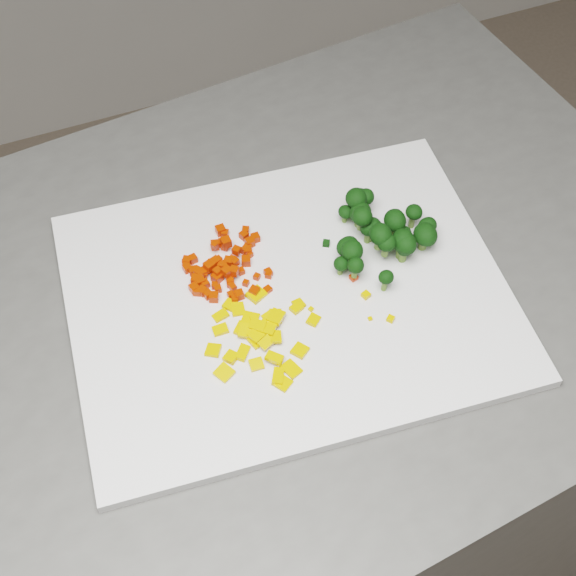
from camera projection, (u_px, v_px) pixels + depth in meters
name	position (u px, v px, depth m)	size (l,w,h in m)	color
counter_block	(279.00, 450.00, 1.29)	(1.01, 0.71, 0.90)	#4D4D4A
cutting_board	(288.00, 297.00, 0.91)	(0.49, 0.38, 0.01)	white
carrot_pile	(228.00, 256.00, 0.92)	(0.11, 0.11, 0.03)	#C01C02
pepper_pile	(268.00, 336.00, 0.86)	(0.13, 0.13, 0.02)	#E7A50C
broccoli_pile	(374.00, 229.00, 0.92)	(0.13, 0.13, 0.06)	black
carrot_cube_0	(208.00, 294.00, 0.90)	(0.01, 0.01, 0.01)	#C01C02
carrot_cube_1	(207.00, 269.00, 0.92)	(0.01, 0.01, 0.01)	#C01C02
carrot_cube_2	(254.00, 291.00, 0.90)	(0.01, 0.01, 0.01)	#C01C02
carrot_cube_3	(209.00, 266.00, 0.91)	(0.01, 0.01, 0.01)	#C01C02
carrot_cube_4	(250.00, 254.00, 0.93)	(0.01, 0.01, 0.01)	#C01C02
carrot_cube_5	(235.00, 299.00, 0.90)	(0.01, 0.01, 0.01)	#C01C02
carrot_cube_6	(199.00, 276.00, 0.91)	(0.01, 0.01, 0.01)	#C01C02
carrot_cube_7	(248.00, 251.00, 0.94)	(0.01, 0.01, 0.01)	#C01C02
carrot_cube_8	(215.00, 262.00, 0.92)	(0.01, 0.01, 0.01)	#C01C02
carrot_cube_9	(204.00, 290.00, 0.90)	(0.01, 0.01, 0.01)	#C01C02
carrot_cube_10	(202.00, 291.00, 0.90)	(0.01, 0.01, 0.01)	#C01C02
carrot_cube_11	(198.00, 272.00, 0.92)	(0.01, 0.01, 0.01)	#C01C02
carrot_cube_12	(205.00, 275.00, 0.92)	(0.01, 0.01, 0.01)	#C01C02
carrot_cube_13	(212.00, 265.00, 0.92)	(0.01, 0.01, 0.01)	#C01C02
carrot_cube_14	(187.00, 261.00, 0.93)	(0.01, 0.01, 0.01)	#C01C02
carrot_cube_15	(193.00, 259.00, 0.93)	(0.01, 0.01, 0.01)	#C01C02
carrot_cube_16	(217.00, 278.00, 0.91)	(0.01, 0.01, 0.01)	#C01C02
carrot_cube_17	(237.00, 250.00, 0.93)	(0.01, 0.01, 0.01)	#C01C02
carrot_cube_18	(241.00, 271.00, 0.92)	(0.01, 0.01, 0.01)	#C01C02
carrot_cube_19	(246.00, 250.00, 0.94)	(0.01, 0.01, 0.01)	#C01C02
carrot_cube_20	(244.00, 235.00, 0.95)	(0.01, 0.01, 0.01)	#C01C02
carrot_cube_21	(215.00, 286.00, 0.91)	(0.01, 0.01, 0.01)	#C01C02
carrot_cube_22	(248.00, 247.00, 0.94)	(0.01, 0.01, 0.01)	#C01C02
carrot_cube_23	(257.00, 277.00, 0.92)	(0.01, 0.01, 0.01)	#C01C02
carrot_cube_24	(207.00, 294.00, 0.90)	(0.01, 0.01, 0.01)	#C01C02
carrot_cube_25	(196.00, 280.00, 0.91)	(0.01, 0.01, 0.01)	#C01C02
carrot_cube_26	(225.00, 234.00, 0.95)	(0.01, 0.01, 0.01)	#C01C02
carrot_cube_27	(235.00, 262.00, 0.92)	(0.01, 0.01, 0.01)	#C01C02
carrot_cube_28	(218.00, 289.00, 0.90)	(0.01, 0.01, 0.01)	#C01C02
carrot_cube_29	(250.00, 241.00, 0.95)	(0.01, 0.01, 0.01)	#C01C02
carrot_cube_30	(227.00, 272.00, 0.91)	(0.01, 0.01, 0.01)	#C01C02
carrot_cube_31	(232.00, 261.00, 0.93)	(0.01, 0.01, 0.01)	#C01C02
carrot_cube_32	(186.00, 264.00, 0.93)	(0.01, 0.01, 0.01)	#C01C02
carrot_cube_33	(224.00, 265.00, 0.91)	(0.01, 0.01, 0.01)	#C01C02
carrot_cube_34	(226.00, 243.00, 0.94)	(0.01, 0.01, 0.01)	#C01C02
carrot_cube_35	(215.00, 267.00, 0.92)	(0.01, 0.01, 0.01)	#C01C02
carrot_cube_36	(231.00, 295.00, 0.90)	(0.01, 0.01, 0.01)	#C01C02
carrot_cube_37	(230.00, 281.00, 0.91)	(0.01, 0.01, 0.01)	#C01C02
carrot_cube_38	(205.00, 284.00, 0.91)	(0.01, 0.01, 0.01)	#C01C02
carrot_cube_39	(239.00, 295.00, 0.90)	(0.01, 0.01, 0.01)	#C01C02
carrot_cube_40	(197.00, 291.00, 0.90)	(0.01, 0.01, 0.01)	#C01C02
carrot_cube_41	(255.00, 238.00, 0.95)	(0.01, 0.01, 0.01)	#C01C02
carrot_cube_42	(223.00, 266.00, 0.91)	(0.01, 0.01, 0.01)	#C01C02
carrot_cube_43	(250.00, 242.00, 0.94)	(0.01, 0.01, 0.01)	#C01C02
carrot_cube_44	(246.00, 261.00, 0.93)	(0.01, 0.01, 0.01)	#C01C02
carrot_cube_45	(233.00, 287.00, 0.91)	(0.01, 0.01, 0.01)	#C01C02
carrot_cube_46	(217.00, 272.00, 0.91)	(0.01, 0.01, 0.01)	#C01C02
carrot_cube_47	(214.00, 245.00, 0.93)	(0.01, 0.01, 0.01)	#C01C02
carrot_cube_48	(194.00, 288.00, 0.90)	(0.01, 0.01, 0.01)	#C01C02
carrot_cube_49	(212.00, 265.00, 0.91)	(0.01, 0.01, 0.01)	#C01C02
carrot_cube_50	(225.00, 247.00, 0.94)	(0.01, 0.01, 0.01)	#C01C02
carrot_cube_51	(269.00, 275.00, 0.92)	(0.01, 0.01, 0.01)	#C01C02
carrot_cube_52	(194.00, 271.00, 0.92)	(0.01, 0.01, 0.01)	#C01C02
carrot_cube_53	(214.00, 297.00, 0.90)	(0.01, 0.01, 0.01)	#C01C02
carrot_cube_54	(212.00, 265.00, 0.92)	(0.01, 0.01, 0.01)	#C01C02
carrot_cube_55	(268.00, 273.00, 0.92)	(0.01, 0.01, 0.01)	#C01C02
carrot_cube_56	(215.00, 245.00, 0.94)	(0.01, 0.01, 0.01)	#C01C02
carrot_cube_57	(226.00, 242.00, 0.93)	(0.01, 0.01, 0.01)	#C01C02
carrot_cube_58	(229.00, 262.00, 0.92)	(0.01, 0.01, 0.01)	#C01C02
carrot_cube_59	(221.00, 243.00, 0.94)	(0.01, 0.01, 0.01)	#C01C02
carrot_cube_60	(202.00, 273.00, 0.92)	(0.01, 0.01, 0.01)	#C01C02
carrot_cube_61	(234.00, 271.00, 0.91)	(0.01, 0.01, 0.01)	#C01C02
carrot_cube_62	(231.00, 284.00, 0.91)	(0.01, 0.01, 0.01)	#C01C02
carrot_cube_63	(246.00, 230.00, 0.96)	(0.01, 0.01, 0.01)	#C01C02
carrot_cube_64	(200.00, 281.00, 0.91)	(0.01, 0.01, 0.01)	#C01C02
carrot_cube_65	(246.00, 283.00, 0.91)	(0.01, 0.01, 0.01)	#C01C02
carrot_cube_66	(221.00, 230.00, 0.95)	(0.01, 0.01, 0.01)	#C01C02
carrot_cube_67	(187.00, 268.00, 0.92)	(0.01, 0.01, 0.01)	#C01C02
carrot_cube_68	(218.00, 260.00, 0.93)	(0.01, 0.01, 0.01)	#C01C02
pepper_chunk_0	(256.00, 364.00, 0.85)	(0.01, 0.01, 0.01)	#E7A50C
pepper_chunk_1	(299.00, 304.00, 0.89)	(0.01, 0.01, 0.00)	#E7A50C
pepper_chunk_2	(224.00, 373.00, 0.84)	(0.02, 0.02, 0.01)	#E7A50C
pepper_chunk_3	(213.00, 350.00, 0.86)	(0.02, 0.02, 0.00)	#E7A50C
pepper_chunk_4	(300.00, 350.00, 0.86)	(0.02, 0.02, 0.00)	#E7A50C
pepper_chunk_5	(268.00, 327.00, 0.87)	(0.02, 0.02, 0.00)	#E7A50C
pepper_chunk_6	(250.00, 319.00, 0.88)	(0.02, 0.02, 0.00)	#E7A50C
pepper_chunk_7	(270.00, 318.00, 0.88)	(0.02, 0.01, 0.00)	#E7A50C
pepper_chunk_8	(276.00, 337.00, 0.86)	(0.02, 0.01, 0.00)	#E7A50C
pepper_chunk_9	(256.00, 336.00, 0.86)	(0.01, 0.01, 0.01)	#E7A50C
pepper_chunk_10	(297.00, 308.00, 0.89)	(0.01, 0.01, 0.00)	#E7A50C
pepper_chunk_11	(291.00, 369.00, 0.84)	(0.02, 0.02, 0.00)	#E7A50C
pepper_chunk_12	(221.00, 316.00, 0.89)	(0.02, 0.01, 0.00)	#E7A50C
pepper_chunk_13	(283.00, 383.00, 0.83)	(0.02, 0.02, 0.00)	#E7A50C
pepper_chunk_14	(245.00, 330.00, 0.87)	(0.02, 0.02, 0.00)	#E7A50C
pepper_chunk_15	(231.00, 357.00, 0.85)	(0.01, 0.01, 0.01)	#E7A50C
pepper_chunk_16	(233.00, 306.00, 0.89)	(0.02, 0.01, 0.00)	#E7A50C
pepper_chunk_17	(266.00, 343.00, 0.86)	(0.02, 0.01, 0.00)	#E7A50C
pepper_chunk_18	(258.00, 326.00, 0.87)	(0.01, 0.02, 0.01)	#E7A50C
pepper_chunk_19	(238.00, 309.00, 0.89)	(0.02, 0.01, 0.00)	#E7A50C
pepper_chunk_20	(276.00, 317.00, 0.88)	(0.02, 0.02, 0.00)	#E7A50C
pepper_chunk_21	(278.00, 376.00, 0.84)	(0.02, 0.01, 0.01)	#E7A50C
pepper_chunk_22	(275.00, 316.00, 0.88)	(0.02, 0.01, 0.00)	#E7A50C
pepper_chunk_23	(263.00, 339.00, 0.87)	(0.01, 0.02, 0.00)	#E7A50C
pepper_chunk_24	(243.00, 353.00, 0.86)	(0.02, 0.01, 0.01)	#E7A50C
pepper_chunk_25	(220.00, 330.00, 0.87)	(0.02, 0.01, 0.01)	#E7A50C
pepper_chunk_26	(274.00, 358.00, 0.85)	(0.02, 0.01, 0.01)	#E7A50C
pepper_chunk_27	(256.00, 294.00, 0.90)	(0.02, 0.02, 0.01)	#E7A50C
pepper_chunk_28	(313.00, 320.00, 0.88)	(0.01, 0.01, 0.00)	#E7A50C
pepper_chunk_29	(256.00, 341.00, 0.87)	(0.02, 0.01, 0.00)	#E7A50C
pepper_chunk_30	(247.00, 331.00, 0.87)	(0.02, 0.02, 0.00)	#E7A50C
broccoli_floret_0	(403.00, 253.00, 0.92)	(0.02, 0.02, 0.03)	black
broccoli_floret_1	(385.00, 281.00, 0.90)	(0.02, 0.02, 0.03)	black
broccoli_floret_2	(340.00, 267.00, 0.91)	(0.02, 0.02, 0.02)	black
broccoli_floret_3	(345.00, 215.00, 0.96)	(0.02, 0.02, 0.02)	black
broccoli_floret_4	(368.00, 232.00, 0.94)	(0.03, 0.03, 0.03)	black
broccoli_floret_5	(386.00, 246.00, 0.91)	(0.03, 0.03, 0.03)	black
broccoli_floret_6	(351.00, 256.00, 0.91)	(0.04, 0.04, 0.04)	black
broccoli_floret_7	(379.00, 238.00, 0.91)	(0.04, 0.04, 0.03)	black
broccoli_floret_8	(401.00, 246.00, 0.92)	(0.04, 0.04, 0.04)	black
broccoli_floret_9	(370.00, 231.00, 0.94)	(0.03, 0.03, 0.03)	black
broccoli_floret_10	(394.00, 224.00, 0.93)	(0.04, 0.04, 0.03)	black
broccoli_floret_11	(424.00, 238.00, 0.93)	(0.04, 0.04, 0.04)	black
broccoli_floret_12	(355.00, 270.00, 0.90)	(0.03, 0.03, 0.03)	black
broccoli_floret_13	(404.00, 249.00, 0.92)	(0.03, 0.03, 0.04)	black
broccoli_floret_14	(361.00, 220.00, 0.93)	(0.03, 0.03, 0.03)	black
broccoli_floret_15	(413.00, 217.00, 0.95)	(0.03, 0.03, 0.03)	black
broccoli_floret_16	(347.00, 250.00, 0.92)	(0.04, 0.04, 0.03)	black
broccoli_floret_17	(400.00, 239.00, 0.93)	(0.03, 0.03, 0.03)	black
broccoli_floret_18	(403.00, 236.00, 0.94)	(0.02, 0.02, 0.03)	black
broccoli_floret_19	(426.00, 229.00, 0.94)	(0.03, 0.03, 0.03)	black
broccoli_floret_20	(359.00, 216.00, 0.95)	(0.04, 0.04, 0.03)	black
broccoli_floret_21	(359.00, 200.00, 0.97)	(0.03, 0.03, 0.03)	black
broccoli_floret_22	(365.00, 202.00, 0.96)	(0.03, 0.03, 0.03)	black
broccoli_floret_23	(355.00, 204.00, 0.96)	(0.04, 0.04, 0.04)	black
stray_bit_0	(311.00, 309.00, 0.89)	(0.00, 0.00, 0.00)	#E7A50C
stray_bit_1	(391.00, 319.00, 0.88)	(0.01, 0.01, 0.01)	#E7A50C
stray_bit_2	(354.00, 277.00, 0.92)	(0.01, 0.01, 0.01)	#C01C02
stray_bit_3	(370.00, 319.00, 0.88)	(0.00, 0.00, 0.00)	#E7A50C
stray_bit_4	(326.00, 243.00, 0.95)	(0.01, 0.01, 0.01)	black
stray_bit_5	(366.00, 295.00, 0.90)	(0.01, 0.01, 0.01)	#E7A50C
stray_bit_6	(254.00, 319.00, 0.88)	(0.01, 0.01, 0.01)	#E7A50C
stray_bit_7	(268.00, 289.00, 0.91)	(0.01, 0.01, 0.01)	#C01C02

